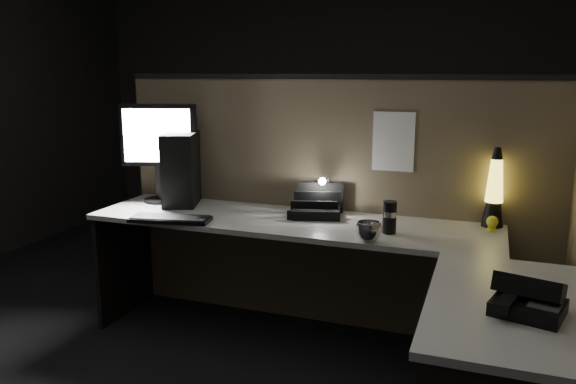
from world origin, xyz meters
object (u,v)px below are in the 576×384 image
(keyboard, at_px, (170,219))
(desk_phone, at_px, (527,298))
(pc_tower, at_px, (183,167))
(lava_lamp, at_px, (494,194))
(monitor, at_px, (159,143))

(keyboard, height_order, desk_phone, desk_phone)
(pc_tower, height_order, lava_lamp, pc_tower)
(monitor, relative_size, keyboard, 1.38)
(monitor, relative_size, lava_lamp, 1.44)
(pc_tower, bearing_deg, keyboard, -88.27)
(lava_lamp, height_order, desk_phone, lava_lamp)
(monitor, distance_m, desk_phone, 2.38)
(keyboard, xyz_separation_m, desk_phone, (1.80, -0.62, 0.04))
(monitor, bearing_deg, keyboard, -69.42)
(lava_lamp, xyz_separation_m, desk_phone, (0.12, -1.12, -0.13))
(monitor, xyz_separation_m, desk_phone, (2.12, -1.03, -0.32))
(pc_tower, bearing_deg, desk_phone, -47.34)
(keyboard, bearing_deg, monitor, 117.19)
(keyboard, xyz_separation_m, lava_lamp, (1.68, 0.51, 0.17))
(monitor, distance_m, keyboard, 0.63)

